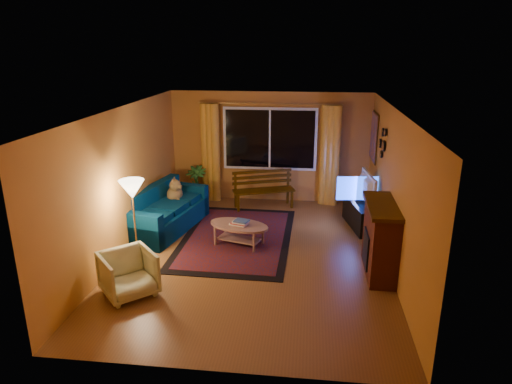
# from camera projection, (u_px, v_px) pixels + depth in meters

# --- Properties ---
(floor) EXTENTS (4.50, 6.00, 0.02)m
(floor) POSITION_uv_depth(u_px,v_px,m) (254.00, 255.00, 7.93)
(floor) COLOR brown
(floor) RESTS_ON ground
(ceiling) EXTENTS (4.50, 6.00, 0.02)m
(ceiling) POSITION_uv_depth(u_px,v_px,m) (254.00, 109.00, 7.15)
(ceiling) COLOR white
(ceiling) RESTS_ON ground
(wall_back) EXTENTS (4.50, 0.02, 2.50)m
(wall_back) POSITION_uv_depth(u_px,v_px,m) (270.00, 147.00, 10.38)
(wall_back) COLOR #C67E30
(wall_back) RESTS_ON ground
(wall_left) EXTENTS (0.02, 6.00, 2.50)m
(wall_left) POSITION_uv_depth(u_px,v_px,m) (123.00, 181.00, 7.79)
(wall_left) COLOR #C67E30
(wall_left) RESTS_ON ground
(wall_right) EXTENTS (0.02, 6.00, 2.50)m
(wall_right) POSITION_uv_depth(u_px,v_px,m) (394.00, 191.00, 7.29)
(wall_right) COLOR #C67E30
(wall_right) RESTS_ON ground
(window) EXTENTS (2.00, 0.02, 1.30)m
(window) POSITION_uv_depth(u_px,v_px,m) (270.00, 139.00, 10.26)
(window) COLOR black
(window) RESTS_ON wall_back
(curtain_rod) EXTENTS (3.20, 0.03, 0.03)m
(curtain_rod) POSITION_uv_depth(u_px,v_px,m) (270.00, 104.00, 9.97)
(curtain_rod) COLOR #BF8C3F
(curtain_rod) RESTS_ON wall_back
(curtain_left) EXTENTS (0.36, 0.36, 2.24)m
(curtain_left) POSITION_uv_depth(u_px,v_px,m) (211.00, 153.00, 10.45)
(curtain_left) COLOR gold
(curtain_left) RESTS_ON ground
(curtain_right) EXTENTS (0.36, 0.36, 2.24)m
(curtain_right) POSITION_uv_depth(u_px,v_px,m) (330.00, 156.00, 10.15)
(curtain_right) COLOR gold
(curtain_right) RESTS_ON ground
(bench) EXTENTS (1.40, 0.83, 0.40)m
(bench) POSITION_uv_depth(u_px,v_px,m) (264.00, 199.00, 10.14)
(bench) COLOR #331C00
(bench) RESTS_ON ground
(potted_plant) EXTENTS (0.52, 0.52, 0.85)m
(potted_plant) POSITION_uv_depth(u_px,v_px,m) (196.00, 184.00, 10.46)
(potted_plant) COLOR #235B1E
(potted_plant) RESTS_ON ground
(sofa) EXTENTS (1.30, 2.20, 0.83)m
(sofa) POSITION_uv_depth(u_px,v_px,m) (166.00, 209.00, 8.90)
(sofa) COLOR #032743
(sofa) RESTS_ON ground
(dog) EXTENTS (0.41, 0.49, 0.47)m
(dog) POSITION_uv_depth(u_px,v_px,m) (175.00, 191.00, 9.26)
(dog) COLOR olive
(dog) RESTS_ON sofa
(armchair) EXTENTS (0.96, 0.96, 0.72)m
(armchair) POSITION_uv_depth(u_px,v_px,m) (128.00, 272.00, 6.56)
(armchair) COLOR beige
(armchair) RESTS_ON ground
(floor_lamp) EXTENTS (0.25, 0.25, 1.46)m
(floor_lamp) POSITION_uv_depth(u_px,v_px,m) (135.00, 224.00, 7.35)
(floor_lamp) COLOR #BF8C3F
(floor_lamp) RESTS_ON ground
(rug) EXTENTS (2.06, 3.20, 0.02)m
(rug) POSITION_uv_depth(u_px,v_px,m) (237.00, 237.00, 8.60)
(rug) COLOR #651201
(rug) RESTS_ON ground
(coffee_table) EXTENTS (1.39, 1.39, 0.40)m
(coffee_table) POSITION_uv_depth(u_px,v_px,m) (239.00, 235.00, 8.25)
(coffee_table) COLOR #986B5B
(coffee_table) RESTS_ON ground
(tv_console) EXTENTS (0.65, 1.27, 0.51)m
(tv_console) POSITION_uv_depth(u_px,v_px,m) (361.00, 215.00, 9.06)
(tv_console) COLOR black
(tv_console) RESTS_ON ground
(television) EXTENTS (0.26, 1.05, 0.60)m
(television) POSITION_uv_depth(u_px,v_px,m) (363.00, 188.00, 8.89)
(television) COLOR black
(television) RESTS_ON tv_console
(fireplace) EXTENTS (0.40, 1.20, 1.10)m
(fireplace) POSITION_uv_depth(u_px,v_px,m) (380.00, 241.00, 7.15)
(fireplace) COLOR maroon
(fireplace) RESTS_ON ground
(mirror_cluster) EXTENTS (0.06, 0.60, 0.56)m
(mirror_cluster) POSITION_uv_depth(u_px,v_px,m) (382.00, 141.00, 8.35)
(mirror_cluster) COLOR black
(mirror_cluster) RESTS_ON wall_right
(painting) EXTENTS (0.04, 0.76, 0.96)m
(painting) POSITION_uv_depth(u_px,v_px,m) (374.00, 137.00, 9.48)
(painting) COLOR #DC5E12
(painting) RESTS_ON wall_right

